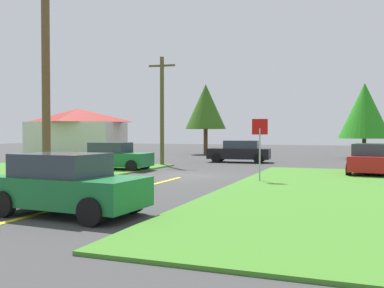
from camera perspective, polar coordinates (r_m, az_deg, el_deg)
ground_plane at (r=21.85m, az=-0.64°, el=-4.23°), size 120.00×120.00×0.00m
lane_stripe_center at (r=14.72m, az=-11.98°, el=-6.99°), size 0.20×14.00×0.01m
stop_sign at (r=19.00m, az=8.98°, el=0.73°), size 0.67×0.19×2.78m
car_approaching_junction at (r=32.03m, az=6.33°, el=-0.99°), size 4.66×2.21×1.62m
car_on_crossroad at (r=23.97m, az=22.73°, el=-1.91°), size 2.51×4.23×1.62m
car_behind_on_main_road at (r=11.82m, az=-16.19°, el=-5.18°), size 4.12×2.26×1.62m
parked_car_near_building at (r=25.29m, az=-10.08°, el=-1.65°), size 3.94×2.34×1.62m
utility_pole_near at (r=19.44m, az=-18.82°, el=8.67°), size 1.80×0.35×9.08m
utility_pole_mid at (r=28.82m, az=-4.00°, el=4.64°), size 1.80×0.33×7.24m
oak_tree_left at (r=43.88m, az=1.82°, el=4.97°), size 4.15×4.15×7.17m
pine_tree_center at (r=38.96m, az=21.91°, el=4.12°), size 4.25×4.25×6.40m
barn at (r=35.60m, az=-14.88°, el=1.25°), size 7.46×6.34×4.14m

